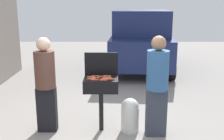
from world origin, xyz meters
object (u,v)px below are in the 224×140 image
Objects in this scene: propane_tank at (131,114)px; hot_dog_11 at (93,79)px; person_left at (46,82)px; bbq_grill at (102,87)px; hot_dog_1 at (102,77)px; hot_dog_10 at (108,76)px; parked_minivan at (142,39)px; hot_dog_2 at (92,79)px; hot_dog_5 at (97,78)px; hot_dog_4 at (96,76)px; hot_dog_8 at (105,79)px; hot_dog_12 at (112,79)px; hot_dog_3 at (109,78)px; hot_dog_6 at (108,77)px; hot_dog_9 at (96,80)px; hot_dog_0 at (106,79)px; hot_dog_7 at (92,77)px; person_right at (158,83)px; hot_dog_13 at (104,80)px.

hot_dog_11 is at bearing -179.04° from propane_tank.
person_left is (-0.82, 0.03, -0.06)m from hot_dog_11.
hot_dog_1 reaches higher than bbq_grill.
hot_dog_10 is 4.90m from parked_minivan.
hot_dog_2 is 0.11m from hot_dog_5.
hot_dog_8 is at bearing -51.32° from hot_dog_4.
hot_dog_4 is at bearing 145.07° from hot_dog_12.
hot_dog_3 is 0.21m from hot_dog_5.
hot_dog_6 is 1.07m from person_left.
hot_dog_4 is 1.00× the size of hot_dog_9.
hot_dog_9 is at bearing -20.57° from person_left.
propane_tank is at bearing -5.07° from bbq_grill.
bbq_grill is 0.21m from hot_dog_3.
hot_dog_0 and hot_dog_9 have the same top height.
hot_dog_6 is (-0.03, 0.03, 0.00)m from hot_dog_3.
hot_dog_11 reaches higher than bbq_grill.
hot_dog_1 is 0.18m from hot_dog_7.
person_left is (-1.07, -0.04, -0.06)m from hot_dog_6.
hot_dog_2 is 1.00× the size of hot_dog_11.
bbq_grill is 7.46× the size of hot_dog_2.
hot_dog_5 is 1.00× the size of hot_dog_7.
person_right reaches higher than bbq_grill.
hot_dog_2 is 0.80m from person_left.
person_left is at bearing -170.93° from hot_dog_4.
hot_dog_4 is at bearing 152.88° from hot_dog_3.
hot_dog_6 is 0.03× the size of parked_minivan.
hot_dog_3 is 1.00× the size of hot_dog_6.
hot_dog_0 is 1.00× the size of hot_dog_6.
parked_minivan is (1.28, 5.04, 0.04)m from hot_dog_9.
hot_dog_13 is (0.16, -0.27, 0.00)m from hot_dog_4.
person_right is (1.92, -0.17, 0.02)m from person_left.
hot_dog_11 is at bearing 54.27° from hot_dog_2.
person_right is at bearing -20.28° from hot_dog_10.
propane_tank is (0.68, 0.04, -0.66)m from hot_dog_2.
person_right is at bearing -11.55° from bbq_grill.
bbq_grill is 0.25m from hot_dog_2.
person_left is (-1.02, 0.08, -0.06)m from hot_dog_8.
person_left reaches higher than hot_dog_8.
hot_dog_10 is at bearing 108.87° from hot_dog_12.
hot_dog_11 is 1.00× the size of hot_dog_12.
hot_dog_2 is 5.17m from parked_minivan.
hot_dog_1 and hot_dog_8 have the same top height.
hot_dog_2 and hot_dog_6 have the same top height.
hot_dog_10 is (0.21, 0.26, 0.00)m from hot_dog_9.
hot_dog_6 is 0.26m from hot_dog_9.
hot_dog_2 is 0.04m from hot_dog_11.
parked_minivan is (1.08, 4.88, 0.04)m from hot_dog_6.
hot_dog_1 is 0.97m from person_left.
hot_dog_4 is 1.00× the size of hot_dog_8.
hot_dog_13 is (0.15, -0.02, 0.00)m from hot_dog_9.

